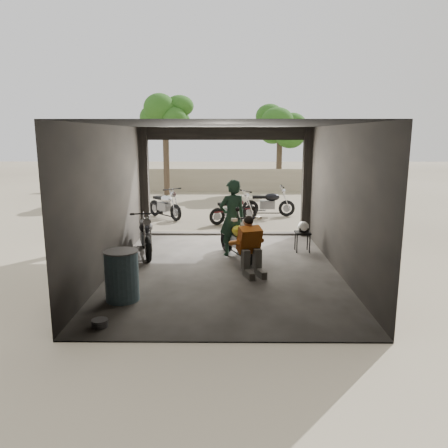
{
  "coord_description": "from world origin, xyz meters",
  "views": [
    {
      "loc": [
        0.07,
        -9.41,
        3.0
      ],
      "look_at": [
        -0.02,
        0.6,
        0.94
      ],
      "focal_mm": 35.0,
      "sensor_mm": 36.0,
      "label": 1
    }
  ],
  "objects_px": {
    "outside_bike_c": "(269,201)",
    "oil_drum": "(122,276)",
    "outside_bike_b": "(234,207)",
    "mechanic": "(251,248)",
    "helmet": "(303,227)",
    "left_bike": "(146,232)",
    "stool": "(303,235)",
    "outside_bike_a": "(165,203)",
    "main_bike": "(237,236)",
    "sign_post": "(343,185)",
    "rider": "(232,218)"
  },
  "relations": [
    {
      "from": "stool",
      "to": "helmet",
      "type": "relative_size",
      "value": 1.73
    },
    {
      "from": "outside_bike_b",
      "to": "stool",
      "type": "bearing_deg",
      "value": 174.88
    },
    {
      "from": "rider",
      "to": "main_bike",
      "type": "bearing_deg",
      "value": 89.02
    },
    {
      "from": "main_bike",
      "to": "helmet",
      "type": "xyz_separation_m",
      "value": [
        1.71,
        0.56,
        0.12
      ]
    },
    {
      "from": "outside_bike_a",
      "to": "outside_bike_c",
      "type": "relative_size",
      "value": 0.99
    },
    {
      "from": "left_bike",
      "to": "outside_bike_a",
      "type": "distance_m",
      "value": 4.86
    },
    {
      "from": "left_bike",
      "to": "mechanic",
      "type": "height_order",
      "value": "mechanic"
    },
    {
      "from": "sign_post",
      "to": "left_bike",
      "type": "bearing_deg",
      "value": 170.67
    },
    {
      "from": "outside_bike_c",
      "to": "oil_drum",
      "type": "xyz_separation_m",
      "value": [
        -3.44,
        -8.45,
        -0.11
      ]
    },
    {
      "from": "main_bike",
      "to": "oil_drum",
      "type": "xyz_separation_m",
      "value": [
        -2.15,
        -2.82,
        -0.09
      ]
    },
    {
      "from": "outside_bike_a",
      "to": "mechanic",
      "type": "bearing_deg",
      "value": -109.42
    },
    {
      "from": "oil_drum",
      "to": "mechanic",
      "type": "bearing_deg",
      "value": 31.69
    },
    {
      "from": "sign_post",
      "to": "mechanic",
      "type": "bearing_deg",
      "value": -155.16
    },
    {
      "from": "outside_bike_a",
      "to": "mechanic",
      "type": "distance_m",
      "value": 7.09
    },
    {
      "from": "outside_bike_b",
      "to": "outside_bike_c",
      "type": "bearing_deg",
      "value": -75.58
    },
    {
      "from": "sign_post",
      "to": "main_bike",
      "type": "bearing_deg",
      "value": -174.35
    },
    {
      "from": "main_bike",
      "to": "outside_bike_b",
      "type": "height_order",
      "value": "main_bike"
    },
    {
      "from": "stool",
      "to": "main_bike",
      "type": "bearing_deg",
      "value": -160.64
    },
    {
      "from": "outside_bike_b",
      "to": "sign_post",
      "type": "distance_m",
      "value": 4.18
    },
    {
      "from": "helmet",
      "to": "outside_bike_b",
      "type": "bearing_deg",
      "value": 112.67
    },
    {
      "from": "stool",
      "to": "sign_post",
      "type": "relative_size",
      "value": 0.22
    },
    {
      "from": "rider",
      "to": "sign_post",
      "type": "xyz_separation_m",
      "value": [
        3.04,
        1.32,
        0.67
      ]
    },
    {
      "from": "left_bike",
      "to": "helmet",
      "type": "distance_m",
      "value": 4.01
    },
    {
      "from": "left_bike",
      "to": "stool",
      "type": "bearing_deg",
      "value": -11.09
    },
    {
      "from": "main_bike",
      "to": "outside_bike_b",
      "type": "bearing_deg",
      "value": 66.73
    },
    {
      "from": "outside_bike_a",
      "to": "rider",
      "type": "xyz_separation_m",
      "value": [
        2.39,
        -4.92,
        0.39
      ]
    },
    {
      "from": "oil_drum",
      "to": "main_bike",
      "type": "bearing_deg",
      "value": 52.72
    },
    {
      "from": "outside_bike_c",
      "to": "stool",
      "type": "distance_m",
      "value": 5.05
    },
    {
      "from": "outside_bike_b",
      "to": "helmet",
      "type": "distance_m",
      "value": 4.17
    },
    {
      "from": "outside_bike_c",
      "to": "oil_drum",
      "type": "height_order",
      "value": "outside_bike_c"
    },
    {
      "from": "outside_bike_b",
      "to": "oil_drum",
      "type": "relative_size",
      "value": 1.74
    },
    {
      "from": "left_bike",
      "to": "outside_bike_c",
      "type": "xyz_separation_m",
      "value": [
        3.58,
        5.3,
        -0.01
      ]
    },
    {
      "from": "mechanic",
      "to": "helmet",
      "type": "xyz_separation_m",
      "value": [
        1.42,
        1.88,
        0.06
      ]
    },
    {
      "from": "mechanic",
      "to": "stool",
      "type": "bearing_deg",
      "value": 35.49
    },
    {
      "from": "left_bike",
      "to": "sign_post",
      "type": "relative_size",
      "value": 0.72
    },
    {
      "from": "outside_bike_c",
      "to": "rider",
      "type": "bearing_deg",
      "value": 165.46
    },
    {
      "from": "main_bike",
      "to": "outside_bike_a",
      "type": "xyz_separation_m",
      "value": [
        -2.51,
        5.19,
        0.01
      ]
    },
    {
      "from": "main_bike",
      "to": "outside_bike_a",
      "type": "height_order",
      "value": "outside_bike_a"
    },
    {
      "from": "outside_bike_b",
      "to": "mechanic",
      "type": "xyz_separation_m",
      "value": [
        0.3,
        -5.68,
        0.07
      ]
    },
    {
      "from": "rider",
      "to": "mechanic",
      "type": "xyz_separation_m",
      "value": [
        0.4,
        -1.6,
        -0.34
      ]
    },
    {
      "from": "rider",
      "to": "helmet",
      "type": "height_order",
      "value": "rider"
    },
    {
      "from": "main_bike",
      "to": "outside_bike_c",
      "type": "bearing_deg",
      "value": 53.57
    },
    {
      "from": "mechanic",
      "to": "left_bike",
      "type": "bearing_deg",
      "value": 129.33
    },
    {
      "from": "outside_bike_c",
      "to": "stool",
      "type": "bearing_deg",
      "value": -175.12
    },
    {
      "from": "left_bike",
      "to": "sign_post",
      "type": "height_order",
      "value": "sign_post"
    },
    {
      "from": "outside_bike_a",
      "to": "stool",
      "type": "height_order",
      "value": "outside_bike_a"
    },
    {
      "from": "outside_bike_b",
      "to": "helmet",
      "type": "xyz_separation_m",
      "value": [
        1.73,
        -3.79,
        0.13
      ]
    },
    {
      "from": "main_bike",
      "to": "left_bike",
      "type": "bearing_deg",
      "value": 148.27
    },
    {
      "from": "outside_bike_a",
      "to": "mechanic",
      "type": "xyz_separation_m",
      "value": [
        2.79,
        -6.51,
        0.05
      ]
    },
    {
      "from": "left_bike",
      "to": "stool",
      "type": "relative_size",
      "value": 3.22
    }
  ]
}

